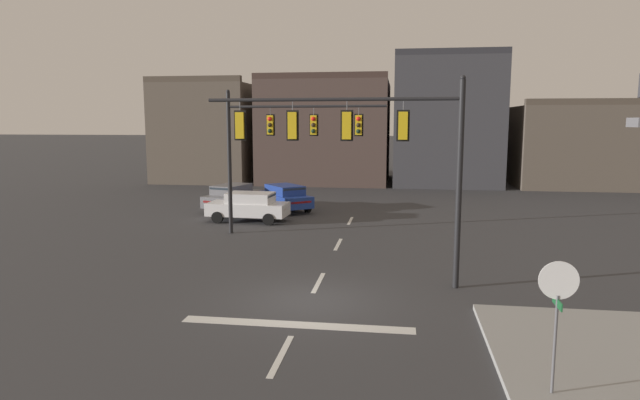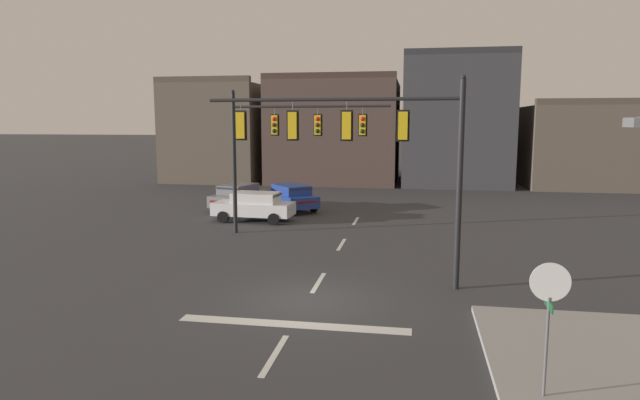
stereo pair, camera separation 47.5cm
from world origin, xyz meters
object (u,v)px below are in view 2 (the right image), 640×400
object	(u,v)px
signal_mast_near_side	(368,141)
signal_mast_far_side	(282,138)
car_lot_middle	(291,197)
stop_sign	(549,297)
car_lot_farside	(254,206)
car_lot_nearside	(239,196)

from	to	relation	value
signal_mast_near_side	signal_mast_far_side	bearing A→B (deg)	122.81
car_lot_middle	stop_sign	bearing A→B (deg)	-65.43
signal_mast_near_side	car_lot_farside	bearing A→B (deg)	123.68
stop_sign	car_lot_nearside	bearing A→B (deg)	121.36
signal_mast_near_side	car_lot_farside	size ratio (longest dim) A/B	1.89
car_lot_nearside	car_lot_farside	distance (m)	4.29
car_lot_nearside	car_lot_farside	xyz separation A→B (m)	(2.09, -3.75, 0.00)
signal_mast_far_side	signal_mast_near_side	bearing A→B (deg)	-57.19
signal_mast_near_side	car_lot_nearside	world-z (taller)	signal_mast_near_side
signal_mast_far_side	stop_sign	world-z (taller)	signal_mast_far_side
signal_mast_far_side	car_lot_nearside	bearing A→B (deg)	122.29
car_lot_nearside	car_lot_middle	size ratio (longest dim) A/B	1.04
signal_mast_far_side	car_lot_farside	bearing A→B (deg)	125.49
car_lot_farside	stop_sign	bearing A→B (deg)	-58.20
car_lot_nearside	stop_sign	bearing A→B (deg)	-58.64
stop_sign	car_lot_middle	distance (m)	24.45
car_lot_middle	car_lot_farside	world-z (taller)	same
stop_sign	car_lot_farside	world-z (taller)	stop_sign
signal_mast_far_side	car_lot_middle	xyz separation A→B (m)	(-1.29, 7.39, -3.87)
car_lot_middle	car_lot_nearside	bearing A→B (deg)	-176.41
car_lot_middle	signal_mast_near_side	bearing A→B (deg)	-67.76
signal_mast_far_side	car_lot_middle	distance (m)	8.44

